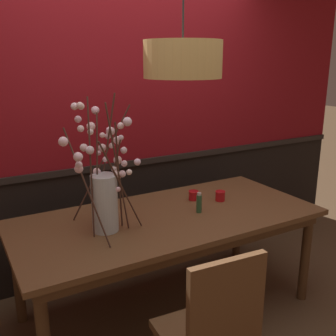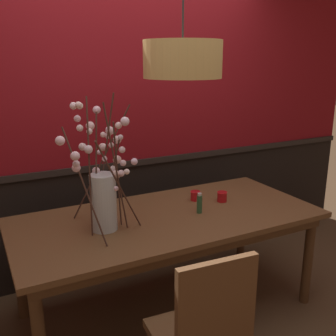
% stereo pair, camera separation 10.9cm
% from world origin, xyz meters
% --- Properties ---
extents(ground_plane, '(24.00, 24.00, 0.00)m').
position_xyz_m(ground_plane, '(0.00, 0.00, 0.00)').
color(ground_plane, brown).
extents(back_wall, '(4.90, 0.14, 2.60)m').
position_xyz_m(back_wall, '(0.00, 0.80, 1.29)').
color(back_wall, black).
rests_on(back_wall, ground).
extents(dining_table, '(2.13, 0.98, 0.75)m').
position_xyz_m(dining_table, '(0.00, 0.00, 0.68)').
color(dining_table, brown).
rests_on(dining_table, ground).
extents(chair_far_side_right, '(0.46, 0.40, 0.90)m').
position_xyz_m(chair_far_side_right, '(0.29, 0.91, 0.52)').
color(chair_far_side_right, brown).
rests_on(chair_far_side_right, ground).
extents(chair_near_side_left, '(0.44, 0.45, 0.99)m').
position_xyz_m(chair_near_side_left, '(-0.30, -0.94, 0.54)').
color(chair_near_side_left, brown).
rests_on(chair_near_side_left, ground).
extents(chair_far_side_left, '(0.47, 0.42, 0.92)m').
position_xyz_m(chair_far_side_left, '(-0.30, 0.93, 0.52)').
color(chair_far_side_left, brown).
rests_on(chair_far_side_left, ground).
extents(vase_with_blossoms, '(0.55, 0.69, 0.86)m').
position_xyz_m(vase_with_blossoms, '(-0.47, -0.01, 1.01)').
color(vase_with_blossoms, silver).
rests_on(vase_with_blossoms, dining_table).
extents(candle_holder_nearer_center, '(0.08, 0.08, 0.07)m').
position_xyz_m(candle_holder_nearer_center, '(0.33, 0.17, 0.79)').
color(candle_holder_nearer_center, red).
rests_on(candle_holder_nearer_center, dining_table).
extents(candle_holder_nearer_edge, '(0.08, 0.08, 0.08)m').
position_xyz_m(candle_holder_nearer_edge, '(0.50, 0.06, 0.79)').
color(candle_holder_nearer_edge, red).
rests_on(candle_holder_nearer_edge, dining_table).
extents(condiment_bottle, '(0.04, 0.04, 0.15)m').
position_xyz_m(condiment_bottle, '(0.22, -0.06, 0.82)').
color(condiment_bottle, '#2D5633').
rests_on(condiment_bottle, dining_table).
extents(pendant_lamp, '(0.49, 0.49, 0.91)m').
position_xyz_m(pendant_lamp, '(0.07, -0.07, 1.81)').
color(pendant_lamp, tan).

